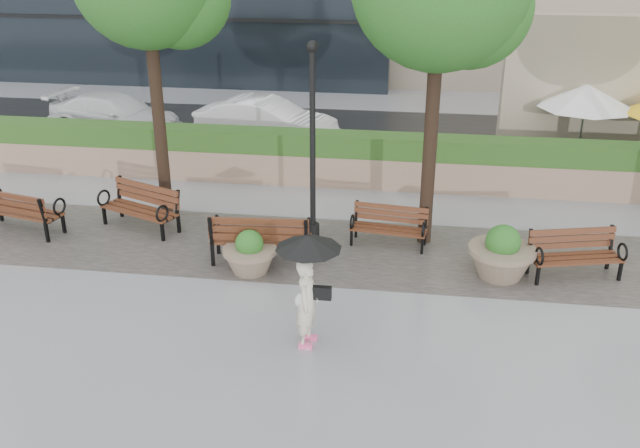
# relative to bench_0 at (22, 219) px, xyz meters

# --- Properties ---
(ground) EXTENTS (100.00, 100.00, 0.00)m
(ground) POSITION_rel_bench_0_xyz_m (6.25, -2.98, -0.30)
(ground) COLOR gray
(ground) RESTS_ON ground
(cobble_strip) EXTENTS (28.00, 3.20, 0.01)m
(cobble_strip) POSITION_rel_bench_0_xyz_m (6.25, 0.02, -0.29)
(cobble_strip) COLOR #383330
(cobble_strip) RESTS_ON ground
(hedge_wall) EXTENTS (24.00, 0.80, 1.35)m
(hedge_wall) POSITION_rel_bench_0_xyz_m (6.25, 4.02, 0.37)
(hedge_wall) COLOR #997A62
(hedge_wall) RESTS_ON ground
(asphalt_street) EXTENTS (40.00, 7.00, 0.00)m
(asphalt_street) POSITION_rel_bench_0_xyz_m (6.25, 8.02, -0.30)
(asphalt_street) COLOR black
(asphalt_street) RESTS_ON ground
(bench_0) EXTENTS (1.99, 1.16, 1.00)m
(bench_0) POSITION_rel_bench_0_xyz_m (0.00, 0.00, 0.00)
(bench_0) COLOR #572C19
(bench_0) RESTS_ON ground
(bench_1) EXTENTS (1.96, 1.38, 0.98)m
(bench_1) POSITION_rel_bench_0_xyz_m (2.52, 0.53, -0.01)
(bench_1) COLOR #572C19
(bench_1) RESTS_ON ground
(bench_2) EXTENTS (2.03, 0.93, 1.06)m
(bench_2) POSITION_rel_bench_0_xyz_m (5.52, -0.69, 0.02)
(bench_2) COLOR #572C19
(bench_2) RESTS_ON ground
(bench_3) EXTENTS (1.64, 0.82, 0.84)m
(bench_3) POSITION_rel_bench_0_xyz_m (8.01, 0.42, -0.05)
(bench_3) COLOR #572C19
(bench_3) RESTS_ON ground
(bench_4) EXTENTS (1.83, 1.10, 0.92)m
(bench_4) POSITION_rel_bench_0_xyz_m (11.62, -0.49, -0.02)
(bench_4) COLOR #572C19
(bench_4) RESTS_ON ground
(planter_left) EXTENTS (1.06, 1.06, 0.89)m
(planter_left) POSITION_rel_bench_0_xyz_m (5.40, -1.17, 0.05)
(planter_left) COLOR #7F6B56
(planter_left) RESTS_ON ground
(planter_right) EXTENTS (1.28, 1.28, 1.08)m
(planter_right) POSITION_rel_bench_0_xyz_m (10.22, -0.67, 0.12)
(planter_right) COLOR #7F6B56
(planter_right) RESTS_ON ground
(lamppost) EXTENTS (0.28, 0.28, 4.20)m
(lamppost) POSITION_rel_bench_0_xyz_m (6.37, 0.65, 1.55)
(lamppost) COLOR black
(lamppost) RESTS_ON ground
(patio_umb_white) EXTENTS (2.50, 2.50, 2.30)m
(patio_umb_white) POSITION_rel_bench_0_xyz_m (12.85, 6.15, 1.69)
(patio_umb_white) COLOR black
(patio_umb_white) RESTS_ON ground
(car_left) EXTENTS (4.67, 2.72, 1.27)m
(car_left) POSITION_rel_bench_0_xyz_m (-0.94, 7.41, 0.34)
(car_left) COLOR silver
(car_left) RESTS_ON ground
(car_right) EXTENTS (4.47, 2.28, 1.40)m
(car_right) POSITION_rel_bench_0_xyz_m (3.98, 7.06, 0.40)
(car_right) COLOR silver
(car_right) RESTS_ON ground
(pedestrian) EXTENTS (1.05, 1.05, 1.93)m
(pedestrian) POSITION_rel_bench_0_xyz_m (6.93, -3.49, 0.88)
(pedestrian) COLOR beige
(pedestrian) RESTS_ON ground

